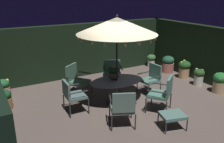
{
  "coord_description": "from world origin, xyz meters",
  "views": [
    {
      "loc": [
        -3.71,
        -5.72,
        3.31
      ],
      "look_at": [
        -0.21,
        0.45,
        0.93
      ],
      "focal_mm": 38.96,
      "sensor_mm": 36.0,
      "label": 1
    }
  ],
  "objects": [
    {
      "name": "hedge_backdrop_rear",
      "position": [
        0.0,
        3.09,
        1.04
      ],
      "size": [
        7.6,
        0.3,
        2.08
      ],
      "primitive_type": "cube",
      "color": "black",
      "rests_on": "ground_plane"
    },
    {
      "name": "patio_chair_east",
      "position": [
        -0.8,
        -1.13,
        0.57
      ],
      "size": [
        0.81,
        0.81,
        1.0
      ],
      "color": "#322A2B",
      "rests_on": "ground_plane"
    },
    {
      "name": "patio_chair_southeast",
      "position": [
        0.63,
        -0.98,
        0.61
      ],
      "size": [
        0.87,
        0.86,
        1.05
      ],
      "color": "#2A2B2C",
      "rests_on": "ground_plane"
    },
    {
      "name": "potted_plant_left_near",
      "position": [
        3.24,
        0.77,
        0.38
      ],
      "size": [
        0.47,
        0.47,
        0.7
      ],
      "color": "tan",
      "rests_on": "ground_plane"
    },
    {
      "name": "ottoman_footrest",
      "position": [
        0.25,
        -1.79,
        0.35
      ],
      "size": [
        0.7,
        0.62,
        0.4
      ],
      "color": "#2A2B33",
      "rests_on": "ground_plane"
    },
    {
      "name": "potted_plant_back_left",
      "position": [
        -3.26,
        1.38,
        0.31
      ],
      "size": [
        0.42,
        0.41,
        0.6
      ],
      "color": "#A46E40",
      "rests_on": "ground_plane"
    },
    {
      "name": "hedge_backdrop_right",
      "position": [
        3.65,
        0.0,
        1.04
      ],
      "size": [
        0.3,
        6.47,
        2.08
      ],
      "primitive_type": "cube",
      "color": "black",
      "rests_on": "ground_plane"
    },
    {
      "name": "ground_plane",
      "position": [
        0.0,
        0.0,
        -0.01
      ],
      "size": [
        7.6,
        6.47,
        0.02
      ],
      "primitive_type": "cube",
      "color": "brown"
    },
    {
      "name": "patio_chair_south",
      "position": [
        1.2,
        0.26,
        0.55
      ],
      "size": [
        0.61,
        0.64,
        0.97
      ],
      "color": "#2C2D31",
      "rests_on": "ground_plane"
    },
    {
      "name": "patio_umbrella",
      "position": [
        -0.21,
        0.17,
        2.36
      ],
      "size": [
        2.32,
        2.32,
        2.67
      ],
      "color": "#2F292D",
      "rests_on": "ground_plane"
    },
    {
      "name": "patio_chair_north",
      "position": [
        -1.07,
        1.3,
        0.58
      ],
      "size": [
        0.88,
        0.87,
        1.04
      ],
      "color": "#2C2F31",
      "rests_on": "ground_plane"
    },
    {
      "name": "potted_plant_back_center",
      "position": [
        3.19,
        1.64,
        0.35
      ],
      "size": [
        0.5,
        0.5,
        0.69
      ],
      "color": "#A05E51",
      "rests_on": "ground_plane"
    },
    {
      "name": "patio_chair_southwest",
      "position": [
        0.37,
        1.45,
        0.54
      ],
      "size": [
        0.84,
        0.81,
        0.92
      ],
      "color": "#2F302E",
      "rests_on": "ground_plane"
    },
    {
      "name": "potted_plant_front_corner",
      "position": [
        3.06,
        2.62,
        0.31
      ],
      "size": [
        0.4,
        0.4,
        0.55
      ],
      "color": "beige",
      "rests_on": "ground_plane"
    },
    {
      "name": "potted_plant_back_right",
      "position": [
        3.14,
        -0.06,
        0.34
      ],
      "size": [
        0.39,
        0.41,
        0.61
      ],
      "color": "beige",
      "rests_on": "ground_plane"
    },
    {
      "name": "centerpiece_planter",
      "position": [
        -0.25,
        0.31,
        0.96
      ],
      "size": [
        0.34,
        0.34,
        0.42
      ],
      "color": "olive",
      "rests_on": "patio_dining_table"
    },
    {
      "name": "potted_plant_left_far",
      "position": [
        -3.19,
        2.19,
        0.34
      ],
      "size": [
        0.41,
        0.41,
        0.65
      ],
      "color": "tan",
      "rests_on": "ground_plane"
    },
    {
      "name": "patio_dining_table",
      "position": [
        -0.21,
        0.17,
        0.56
      ],
      "size": [
        1.69,
        1.1,
        0.73
      ],
      "color": "#312A34",
      "rests_on": "ground_plane"
    },
    {
      "name": "potted_plant_right_far",
      "position": [
        3.22,
        -0.89,
        0.37
      ],
      "size": [
        0.49,
        0.49,
        0.7
      ],
      "color": "tan",
      "rests_on": "ground_plane"
    },
    {
      "name": "patio_chair_northeast",
      "position": [
        -1.62,
        0.22,
        0.57
      ],
      "size": [
        0.6,
        0.64,
        0.95
      ],
      "color": "#292C2E",
      "rests_on": "ground_plane"
    }
  ]
}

